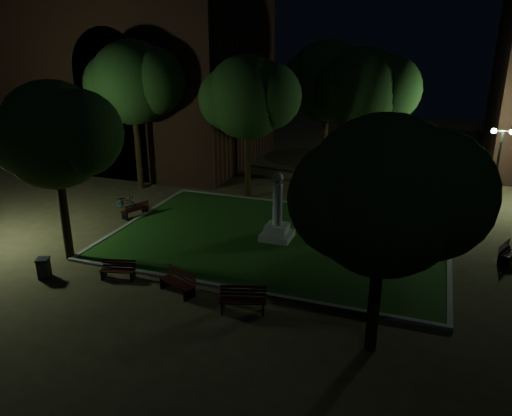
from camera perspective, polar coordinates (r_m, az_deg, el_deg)
The scene contains 21 objects.
ground at distance 21.71m, azimuth 0.80°, elevation -5.65°, with size 80.00×80.00×0.00m, color #493E25.
lawn at distance 23.43m, azimuth 2.40°, elevation -3.58°, with size 15.00×10.00×0.08m, color #1D4511.
lawn_kerb at distance 23.42m, azimuth 2.41°, elevation -3.53°, with size 15.40×10.40×0.12m.
monument at distance 23.08m, azimuth 2.44°, elevation -1.49°, with size 1.40×1.40×3.20m.
building_main at distance 39.28m, azimuth -15.26°, elevation 16.30°, with size 20.00×12.00×15.00m.
tree_west at distance 21.42m, azimuth -21.97°, elevation 7.70°, with size 5.31×4.33×7.53m.
tree_north_wl at distance 27.88m, azimuth -0.83°, elevation 12.51°, with size 5.64×4.60×8.10m.
tree_north_er at distance 30.46m, azimuth 12.47°, elevation 12.99°, with size 6.14×5.01×8.46m.
tree_se at distance 14.17m, azimuth 14.82°, elevation 1.31°, with size 5.60×4.57×7.28m.
tree_nw at distance 30.49m, azimuth -13.77°, elevation 13.74°, with size 5.95×4.86×8.83m.
tree_far_north at distance 32.53m, azimuth 8.38°, elevation 14.12°, with size 6.23×5.08×8.77m.
lamppost_nw at distance 33.72m, azimuth -10.40°, elevation 8.56°, with size 1.18×0.28×4.16m.
lamppost_ne at distance 30.69m, azimuth 26.07°, elevation 5.84°, with size 1.18×0.28×4.22m.
bench_near_left at distance 19.04m, azimuth -8.85°, elevation -8.43°, with size 1.64×1.08×0.85m.
bench_near_right at distance 17.67m, azimuth -1.49°, elevation -10.50°, with size 1.72×1.00×0.89m.
bench_west_near at distance 20.56m, azimuth -15.46°, elevation -6.87°, with size 1.43×0.79×0.75m.
bench_left_side at distance 26.87m, azimuth -13.63°, elevation -0.25°, with size 1.00×1.52×0.79m.
bench_right_side at distance 23.93m, azimuth 26.80°, elevation -4.50°, with size 0.97×1.44×0.75m.
bench_far_side at distance 28.59m, azimuth 13.72°, elevation 1.08°, with size 1.71×0.73×0.91m.
trash_bin at distance 21.58m, azimuth -23.09°, elevation -6.31°, with size 0.63×0.63×0.82m.
bicycle at distance 28.09m, azimuth -14.61°, elevation 0.64°, with size 0.55×1.59×0.83m, color black.
Camera 1 is at (6.38, -18.54, 9.33)m, focal length 35.00 mm.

